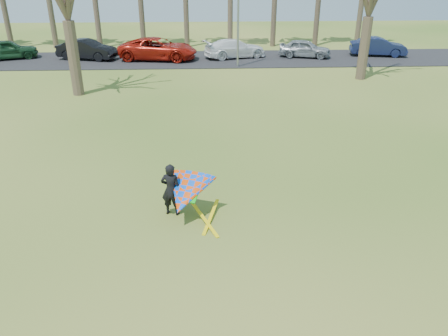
{
  "coord_description": "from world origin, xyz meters",
  "views": [
    {
      "loc": [
        -0.63,
        -10.72,
        7.11
      ],
      "look_at": [
        0.0,
        2.0,
        1.1
      ],
      "focal_mm": 35.0,
      "sensor_mm": 36.0,
      "label": 1
    }
  ],
  "objects_px": {
    "car_3": "(235,48)",
    "car_5": "(378,47)",
    "car_0": "(7,49)",
    "kite_flyer": "(184,193)",
    "streetlight": "(241,4)",
    "car_1": "(87,49)",
    "car_4": "(305,48)",
    "car_2": "(158,49)"
  },
  "relations": [
    {
      "from": "car_5",
      "to": "car_3",
      "type": "bearing_deg",
      "value": 102.05
    },
    {
      "from": "car_3",
      "to": "car_2",
      "type": "bearing_deg",
      "value": 78.2
    },
    {
      "from": "car_3",
      "to": "car_4",
      "type": "bearing_deg",
      "value": -108.09
    },
    {
      "from": "car_2",
      "to": "car_0",
      "type": "bearing_deg",
      "value": 94.92
    },
    {
      "from": "car_2",
      "to": "car_4",
      "type": "relative_size",
      "value": 1.48
    },
    {
      "from": "car_0",
      "to": "car_4",
      "type": "height_order",
      "value": "car_0"
    },
    {
      "from": "car_3",
      "to": "car_4",
      "type": "height_order",
      "value": "car_3"
    },
    {
      "from": "car_1",
      "to": "kite_flyer",
      "type": "distance_m",
      "value": 25.85
    },
    {
      "from": "car_3",
      "to": "car_0",
      "type": "bearing_deg",
      "value": 72.38
    },
    {
      "from": "car_0",
      "to": "car_1",
      "type": "relative_size",
      "value": 0.96
    },
    {
      "from": "car_1",
      "to": "car_4",
      "type": "relative_size",
      "value": 1.13
    },
    {
      "from": "car_2",
      "to": "car_4",
      "type": "xyz_separation_m",
      "value": [
        11.86,
        0.41,
        -0.15
      ]
    },
    {
      "from": "car_0",
      "to": "kite_flyer",
      "type": "distance_m",
      "value": 28.95
    },
    {
      "from": "car_0",
      "to": "car_2",
      "type": "xyz_separation_m",
      "value": [
        12.08,
        -0.8,
        0.08
      ]
    },
    {
      "from": "car_5",
      "to": "car_2",
      "type": "bearing_deg",
      "value": 103.48
    },
    {
      "from": "streetlight",
      "to": "car_2",
      "type": "xyz_separation_m",
      "value": [
        -6.27,
        2.86,
        -3.55
      ]
    },
    {
      "from": "streetlight",
      "to": "car_4",
      "type": "bearing_deg",
      "value": 30.29
    },
    {
      "from": "streetlight",
      "to": "car_5",
      "type": "distance_m",
      "value": 12.86
    },
    {
      "from": "car_0",
      "to": "kite_flyer",
      "type": "relative_size",
      "value": 1.89
    },
    {
      "from": "car_3",
      "to": "car_5",
      "type": "relative_size",
      "value": 1.11
    },
    {
      "from": "car_4",
      "to": "car_5",
      "type": "bearing_deg",
      "value": -69.97
    },
    {
      "from": "car_1",
      "to": "car_3",
      "type": "xyz_separation_m",
      "value": [
        11.85,
        0.15,
        -0.04
      ]
    },
    {
      "from": "car_0",
      "to": "car_1",
      "type": "bearing_deg",
      "value": -115.13
    },
    {
      "from": "streetlight",
      "to": "car_2",
      "type": "height_order",
      "value": "streetlight"
    },
    {
      "from": "streetlight",
      "to": "car_5",
      "type": "relative_size",
      "value": 1.77
    },
    {
      "from": "car_2",
      "to": "car_5",
      "type": "relative_size",
      "value": 1.35
    },
    {
      "from": "streetlight",
      "to": "kite_flyer",
      "type": "height_order",
      "value": "streetlight"
    },
    {
      "from": "car_4",
      "to": "car_5",
      "type": "distance_m",
      "value": 6.21
    },
    {
      "from": "car_2",
      "to": "kite_flyer",
      "type": "relative_size",
      "value": 2.56
    },
    {
      "from": "car_0",
      "to": "car_4",
      "type": "relative_size",
      "value": 1.09
    },
    {
      "from": "streetlight",
      "to": "car_2",
      "type": "distance_m",
      "value": 7.75
    },
    {
      "from": "car_2",
      "to": "car_5",
      "type": "height_order",
      "value": "car_2"
    },
    {
      "from": "streetlight",
      "to": "car_4",
      "type": "distance_m",
      "value": 7.46
    },
    {
      "from": "car_0",
      "to": "car_2",
      "type": "bearing_deg",
      "value": -115.25
    },
    {
      "from": "car_0",
      "to": "streetlight",
      "type": "bearing_deg",
      "value": -122.73
    },
    {
      "from": "streetlight",
      "to": "kite_flyer",
      "type": "xyz_separation_m",
      "value": [
        -3.42,
        -21.15,
        -3.62
      ]
    },
    {
      "from": "car_1",
      "to": "car_5",
      "type": "height_order",
      "value": "car_1"
    },
    {
      "from": "car_1",
      "to": "car_2",
      "type": "height_order",
      "value": "car_2"
    },
    {
      "from": "car_4",
      "to": "car_5",
      "type": "height_order",
      "value": "car_5"
    },
    {
      "from": "streetlight",
      "to": "car_3",
      "type": "bearing_deg",
      "value": 91.91
    },
    {
      "from": "kite_flyer",
      "to": "car_0",
      "type": "bearing_deg",
      "value": 121.04
    },
    {
      "from": "car_1",
      "to": "car_3",
      "type": "distance_m",
      "value": 11.85
    }
  ]
}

